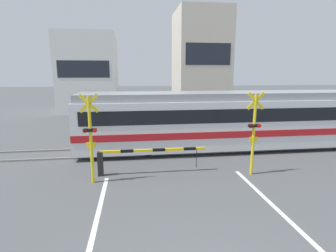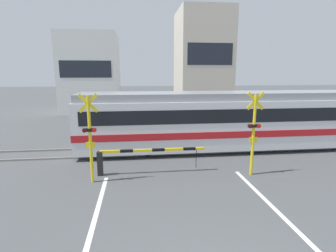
{
  "view_description": "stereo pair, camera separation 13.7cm",
  "coord_description": "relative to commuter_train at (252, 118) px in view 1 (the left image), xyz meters",
  "views": [
    {
      "loc": [
        -1.51,
        -3.08,
        3.9
      ],
      "look_at": [
        0.0,
        8.24,
        1.6
      ],
      "focal_mm": 28.0,
      "sensor_mm": 36.0,
      "label": 1
    },
    {
      "loc": [
        -1.38,
        -3.1,
        3.9
      ],
      "look_at": [
        0.0,
        8.24,
        1.6
      ],
      "focal_mm": 28.0,
      "sensor_mm": 36.0,
      "label": 2
    }
  ],
  "objects": [
    {
      "name": "rail_track_near",
      "position": [
        -4.67,
        -0.72,
        -1.56
      ],
      "size": [
        50.0,
        0.1,
        0.08
      ],
      "color": "gray",
      "rests_on": "ground_plane"
    },
    {
      "name": "rail_track_far",
      "position": [
        -4.67,
        0.72,
        -1.56
      ],
      "size": [
        50.0,
        0.1,
        0.08
      ],
      "color": "gray",
      "rests_on": "ground_plane"
    },
    {
      "name": "crossing_signal_right",
      "position": [
        -1.64,
        -3.58,
        0.19
      ],
      "size": [
        0.68,
        0.15,
        3.23
      ],
      "color": "yellow",
      "rests_on": "ground_plane"
    },
    {
      "name": "crossing_barrier_near",
      "position": [
        -6.28,
        -2.96,
        -0.85
      ],
      "size": [
        4.23,
        0.2,
        1.0
      ],
      "color": "black",
      "rests_on": "ground_plane"
    },
    {
      "name": "crossing_barrier_far",
      "position": [
        -3.05,
        2.96,
        -0.85
      ],
      "size": [
        4.23,
        0.2,
        1.0
      ],
      "color": "black",
      "rests_on": "ground_plane"
    },
    {
      "name": "building_left_of_street",
      "position": [
        -10.64,
        15.79,
        2.3
      ],
      "size": [
        5.59,
        6.18,
        7.8
      ],
      "color": "white",
      "rests_on": "ground_plane"
    },
    {
      "name": "pedestrian",
      "position": [
        -4.55,
        6.83,
        -0.7
      ],
      "size": [
        0.38,
        0.22,
        1.57
      ],
      "color": "#23232D",
      "rests_on": "ground_plane"
    },
    {
      "name": "crossing_signal_left",
      "position": [
        -7.7,
        -3.58,
        0.19
      ],
      "size": [
        0.68,
        0.15,
        3.23
      ],
      "color": "yellow",
      "rests_on": "ground_plane"
    },
    {
      "name": "building_right_of_street",
      "position": [
        1.18,
        15.79,
        3.63
      ],
      "size": [
        5.34,
        6.18,
        10.44
      ],
      "color": "beige",
      "rests_on": "ground_plane"
    },
    {
      "name": "commuter_train",
      "position": [
        0.0,
        0.0,
        0.0
      ],
      "size": [
        17.89,
        2.66,
        2.97
      ],
      "color": "silver",
      "rests_on": "ground_plane"
    }
  ]
}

